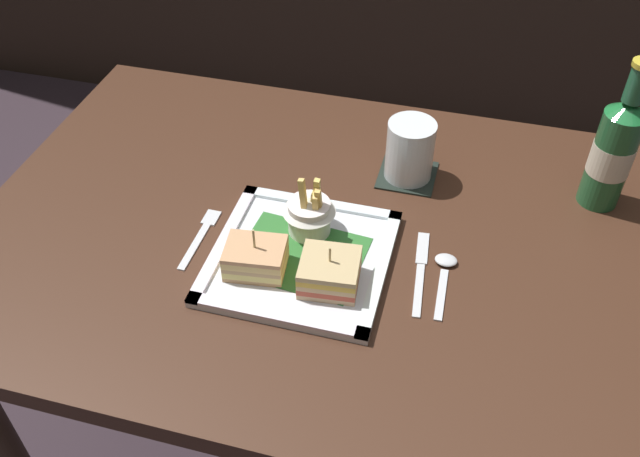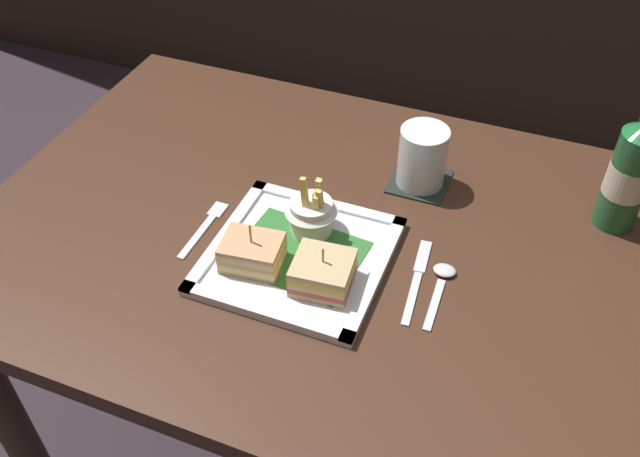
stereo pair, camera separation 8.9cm
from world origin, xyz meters
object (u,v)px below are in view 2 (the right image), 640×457
object	(u,v)px
sandwich_half_left	(252,253)
beer_bottle	(631,172)
sandwich_half_right	(323,273)
square_plate	(299,256)
spoon	(442,279)
fries_cup	(312,211)
dining_table	(339,282)
water_glass	(422,160)
fork	(205,226)
knife	(417,277)

from	to	relation	value
sandwich_half_left	beer_bottle	xyz separation A→B (m)	(0.51, 0.31, 0.07)
sandwich_half_right	beer_bottle	bearing A→B (deg)	38.66
square_plate	sandwich_half_left	bearing A→B (deg)	-143.00
spoon	sandwich_half_left	bearing A→B (deg)	-164.32
square_plate	sandwich_half_left	world-z (taller)	sandwich_half_left
square_plate	fries_cup	size ratio (longest dim) A/B	2.47
dining_table	spoon	bearing A→B (deg)	-12.65
sandwich_half_right	beer_bottle	distance (m)	0.51
sandwich_half_right	fries_cup	size ratio (longest dim) A/B	0.85
fries_cup	spoon	xyz separation A→B (m)	(0.22, -0.02, -0.05)
sandwich_half_left	water_glass	bearing A→B (deg)	58.29
beer_bottle	fork	bearing A→B (deg)	-157.48
dining_table	sandwich_half_left	xyz separation A→B (m)	(-0.10, -0.12, 0.15)
sandwich_half_right	fork	world-z (taller)	sandwich_half_right
water_glass	knife	xyz separation A→B (m)	(0.06, -0.22, -0.05)
beer_bottle	fork	distance (m)	0.68
dining_table	knife	bearing A→B (deg)	-18.08
dining_table	sandwich_half_right	xyz separation A→B (m)	(0.01, -0.12, 0.15)
dining_table	spoon	distance (m)	0.22
dining_table	spoon	size ratio (longest dim) A/B	8.96
sandwich_half_right	water_glass	distance (m)	0.30
sandwich_half_right	fries_cup	world-z (taller)	fries_cup
sandwich_half_left	beer_bottle	bearing A→B (deg)	31.75
dining_table	beer_bottle	world-z (taller)	beer_bottle
square_plate	knife	size ratio (longest dim) A/B	1.52
sandwich_half_left	fries_cup	distance (m)	0.12
fork	knife	world-z (taller)	same
dining_table	spoon	world-z (taller)	spoon
water_glass	knife	bearing A→B (deg)	-75.25
sandwich_half_left	water_glass	xyz separation A→B (m)	(0.18, 0.30, 0.02)
square_plate	fork	xyz separation A→B (m)	(-0.17, 0.01, -0.00)
sandwich_half_left	fork	bearing A→B (deg)	153.90
water_glass	spoon	distance (m)	0.24
fork	spoon	bearing A→B (deg)	3.19
square_plate	beer_bottle	world-z (taller)	beer_bottle
sandwich_half_right	dining_table	bearing A→B (deg)	97.22
square_plate	beer_bottle	distance (m)	0.53
beer_bottle	fork	xyz separation A→B (m)	(-0.62, -0.26, -0.10)
knife	square_plate	bearing A→B (deg)	-171.23
dining_table	beer_bottle	distance (m)	0.50
square_plate	sandwich_half_left	xyz separation A→B (m)	(-0.06, -0.04, 0.03)
dining_table	fork	world-z (taller)	fork
dining_table	fries_cup	world-z (taller)	fries_cup
fries_cup	square_plate	bearing A→B (deg)	-88.57
fries_cup	spoon	bearing A→B (deg)	-6.15
fries_cup	beer_bottle	bearing A→B (deg)	25.17
dining_table	knife	distance (m)	0.19
sandwich_half_right	spoon	world-z (taller)	sandwich_half_right
fries_cup	fork	distance (m)	0.18
fries_cup	fork	bearing A→B (deg)	-164.98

